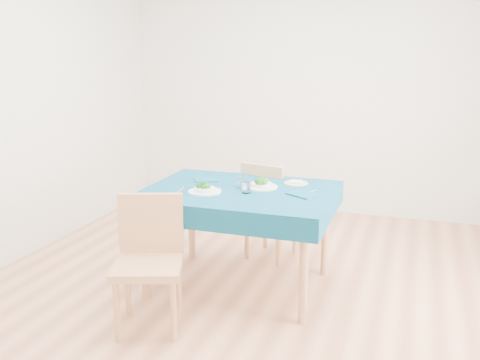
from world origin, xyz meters
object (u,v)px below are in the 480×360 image
(chair_far, at_px, (272,203))
(bowl_near, at_px, (205,188))
(table, at_px, (240,239))
(chair_near, at_px, (147,251))
(side_plate, at_px, (296,183))
(bowl_far, at_px, (261,183))

(chair_far, relative_size, bowl_near, 4.08)
(table, xyz_separation_m, chair_near, (-0.34, -0.80, 0.15))
(chair_near, bearing_deg, side_plate, 38.12)
(bowl_near, bearing_deg, chair_near, -101.42)
(table, height_order, side_plate, side_plate)
(bowl_far, height_order, side_plate, bowl_far)
(bowl_near, height_order, side_plate, bowl_near)
(chair_far, height_order, side_plate, chair_far)
(chair_near, bearing_deg, table, 47.08)
(chair_far, relative_size, side_plate, 5.22)
(bowl_near, relative_size, side_plate, 1.28)
(table, bearing_deg, chair_far, 83.98)
(side_plate, bearing_deg, chair_far, 129.16)
(table, xyz_separation_m, bowl_near, (-0.21, -0.16, 0.42))
(table, height_order, bowl_near, bowl_near)
(chair_near, distance_m, bowl_far, 1.05)
(chair_far, xyz_separation_m, bowl_near, (-0.28, -0.81, 0.31))
(bowl_far, bearing_deg, bowl_near, -142.85)
(chair_near, distance_m, bowl_near, 0.71)
(table, relative_size, side_plate, 7.35)
(chair_far, bearing_deg, table, 97.86)
(table, bearing_deg, bowl_near, -143.82)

